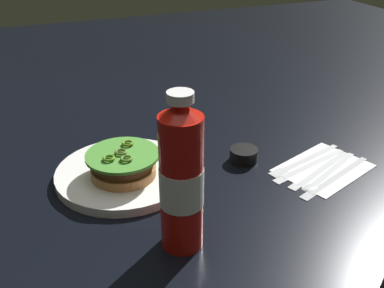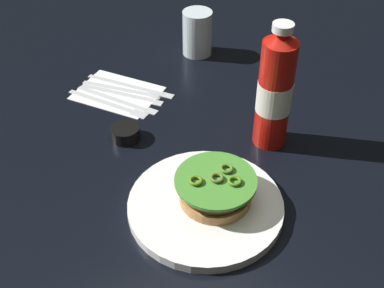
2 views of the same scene
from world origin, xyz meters
TOP-DOWN VIEW (x-y plane):
  - ground_plane at (0.00, 0.00)m, footprint 3.00×3.00m
  - dinner_plate at (0.13, -0.12)m, footprint 0.27×0.27m
  - burger_sandwich at (0.13, -0.10)m, footprint 0.14×0.14m
  - ketchup_bottle at (0.09, 0.11)m, footprint 0.07×0.07m
  - condiment_cup at (-0.12, -0.09)m, footprint 0.06×0.06m
  - napkin at (-0.26, -0.00)m, footprint 0.21×0.19m
  - fork_utensil at (-0.22, -0.04)m, footprint 0.20×0.07m
  - butter_knife at (-0.22, -0.02)m, footprint 0.20×0.07m
  - table_knife at (-0.23, 0.01)m, footprint 0.19×0.10m
  - spoon_utensil at (-0.24, 0.03)m, footprint 0.18×0.10m
  - steak_knife at (-0.24, 0.04)m, footprint 0.21×0.09m

SIDE VIEW (x-z plane):
  - ground_plane at x=0.00m, z-range 0.00..0.00m
  - napkin at x=-0.26m, z-range 0.00..0.00m
  - spoon_utensil at x=-0.24m, z-range 0.00..0.01m
  - fork_utensil at x=-0.22m, z-range 0.00..0.01m
  - butter_knife at x=-0.22m, z-range 0.00..0.01m
  - table_knife at x=-0.23m, z-range 0.00..0.01m
  - steak_knife at x=-0.24m, z-range 0.00..0.01m
  - dinner_plate at x=0.13m, z-range 0.00..0.02m
  - condiment_cup at x=-0.12m, z-range 0.00..0.03m
  - burger_sandwich at x=0.13m, z-range 0.01..0.07m
  - ketchup_bottle at x=0.09m, z-range -0.01..0.24m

